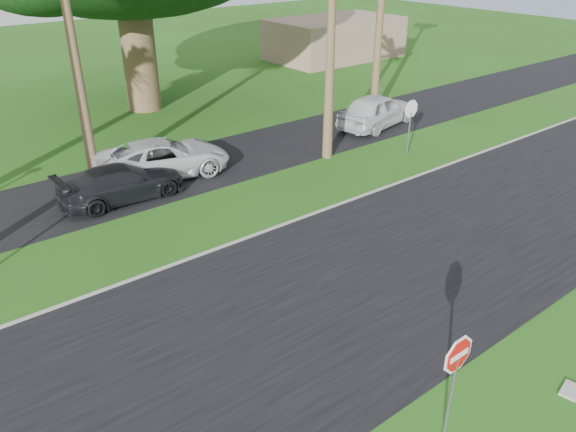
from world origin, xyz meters
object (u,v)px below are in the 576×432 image
at_px(car_dark, 122,183).
at_px(car_pickup, 377,110).
at_px(stop_sign_far, 411,116).
at_px(car_minivan, 163,158).
at_px(stop_sign_near, 456,369).

xyz_separation_m(car_dark, car_pickup, (13.78, 0.37, 0.17)).
height_order(car_dark, car_pickup, car_pickup).
distance_m(stop_sign_far, car_minivan, 10.69).
distance_m(stop_sign_near, car_minivan, 15.66).
xyz_separation_m(stop_sign_near, car_minivan, (1.86, 15.51, -1.03)).
relative_size(stop_sign_far, car_pickup, 0.53).
bearing_deg(stop_sign_far, stop_sign_near, 43.73).
relative_size(stop_sign_near, car_pickup, 0.53).
distance_m(stop_sign_near, car_dark, 14.38).
distance_m(car_minivan, car_pickup, 11.51).
bearing_deg(car_dark, car_pickup, -88.36).
distance_m(stop_sign_far, car_pickup, 4.24).
height_order(stop_sign_near, car_minivan, stop_sign_near).
distance_m(stop_sign_far, car_dark, 12.43).
xyz_separation_m(stop_sign_near, car_pickup, (13.35, 14.70, -0.93)).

